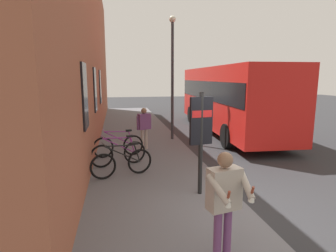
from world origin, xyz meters
TOP-DOWN VIEW (x-y plane):
  - ground at (6.00, -1.00)m, footprint 60.00×60.00m
  - sidewalk_pavement at (8.00, 1.75)m, footprint 24.00×3.50m
  - station_facade at (8.99, 3.80)m, footprint 22.00×0.65m
  - bicycle_under_window at (2.49, 2.62)m, footprint 0.64×1.72m
  - bicycle_beside_lamp at (3.50, 2.70)m, footprint 0.61×1.73m
  - bicycle_leaning_wall at (4.51, 2.70)m, footprint 0.49×1.76m
  - transit_info_sign at (0.97, 0.84)m, footprint 0.17×0.56m
  - city_bus at (8.63, -3.00)m, footprint 10.61×3.04m
  - pedestrian_near_bus at (5.31, 1.72)m, footprint 0.38×0.57m
  - tourist_with_hotdogs at (-1.46, 1.23)m, footprint 0.65×0.65m
  - street_lamp at (6.92, 0.30)m, footprint 0.28×0.28m

SIDE VIEW (x-z plane):
  - ground at x=6.00m, z-range 0.00..0.00m
  - sidewalk_pavement at x=8.00m, z-range 0.00..0.12m
  - bicycle_under_window at x=2.49m, z-range 0.02..1.00m
  - bicycle_beside_lamp at x=3.50m, z-range 0.02..1.00m
  - bicycle_leaning_wall at x=4.51m, z-range 0.02..1.00m
  - pedestrian_near_bus at x=5.31m, z-range 0.30..1.90m
  - tourist_with_hotdogs at x=-1.46m, z-range 0.32..2.01m
  - transit_info_sign at x=0.97m, z-range 0.52..2.92m
  - city_bus at x=8.63m, z-range 0.24..3.59m
  - street_lamp at x=6.92m, z-range 0.60..5.88m
  - station_facade at x=8.99m, z-range 0.00..8.34m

